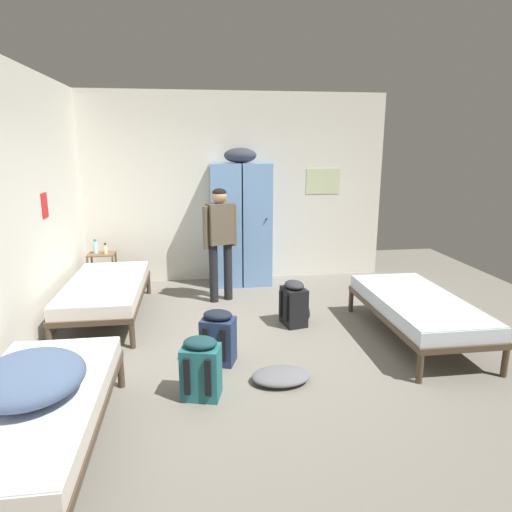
{
  "coord_description": "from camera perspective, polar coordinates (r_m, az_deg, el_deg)",
  "views": [
    {
      "loc": [
        -0.64,
        -4.39,
        2.11
      ],
      "look_at": [
        0.0,
        0.26,
        0.95
      ],
      "focal_mm": 31.67,
      "sensor_mm": 36.0,
      "label": 1
    }
  ],
  "objects": [
    {
      "name": "bed_left_front",
      "position": [
        3.52,
        -26.37,
        -17.1
      ],
      "size": [
        0.9,
        1.9,
        0.49
      ],
      "color": "#473828",
      "rests_on": "ground_plane"
    },
    {
      "name": "bedding_heap",
      "position": [
        3.41,
        -26.71,
        -13.55
      ],
      "size": [
        0.71,
        0.75,
        0.26
      ],
      "color": "slate",
      "rests_on": "bed_left_front"
    },
    {
      "name": "bed_left_rear",
      "position": [
        5.88,
        -18.47,
        -4.0
      ],
      "size": [
        0.9,
        1.9,
        0.49
      ],
      "color": "#473828",
      "rests_on": "ground_plane"
    },
    {
      "name": "backpack_teal",
      "position": [
        3.99,
        -6.91,
        -13.9
      ],
      "size": [
        0.37,
        0.38,
        0.55
      ],
      "color": "#23666B",
      "rests_on": "ground_plane"
    },
    {
      "name": "lotion_bottle",
      "position": [
        6.9,
        -18.48,
        0.83
      ],
      "size": [
        0.06,
        0.06,
        0.16
      ],
      "color": "beige",
      "rests_on": "shelf_unit"
    },
    {
      "name": "bed_right",
      "position": [
        5.3,
        19.67,
        -6.01
      ],
      "size": [
        0.9,
        1.9,
        0.49
      ],
      "color": "#473828",
      "rests_on": "ground_plane"
    },
    {
      "name": "water_bottle",
      "position": [
        6.98,
        -19.62,
        1.08
      ],
      "size": [
        0.07,
        0.07,
        0.21
      ],
      "color": "#B2DBEA",
      "rests_on": "shelf_unit"
    },
    {
      "name": "ground_plane",
      "position": [
        4.92,
        0.43,
        -11.56
      ],
      "size": [
        8.46,
        8.46,
        0.0
      ],
      "primitive_type": "plane",
      "color": "slate"
    },
    {
      "name": "shelf_unit",
      "position": [
        7.02,
        -18.8,
        -1.46
      ],
      "size": [
        0.38,
        0.3,
        0.57
      ],
      "color": "brown",
      "rests_on": "ground_plane"
    },
    {
      "name": "backpack_navy",
      "position": [
        4.54,
        -4.75,
        -10.23
      ],
      "size": [
        0.38,
        0.4,
        0.55
      ],
      "color": "navy",
      "rests_on": "ground_plane"
    },
    {
      "name": "locker_bank",
      "position": [
        6.89,
        -1.93,
        4.31
      ],
      "size": [
        0.9,
        0.55,
        2.07
      ],
      "color": "#6B93C6",
      "rests_on": "ground_plane"
    },
    {
      "name": "clothes_pile_grey",
      "position": [
        4.27,
        3.15,
        -14.91
      ],
      "size": [
        0.54,
        0.38,
        0.11
      ],
      "color": "slate",
      "rests_on": "ground_plane"
    },
    {
      "name": "backpack_black",
      "position": [
        5.45,
        4.9,
        -6.05
      ],
      "size": [
        0.38,
        0.36,
        0.55
      ],
      "color": "black",
      "rests_on": "ground_plane"
    },
    {
      "name": "room_backdrop",
      "position": [
        5.73,
        -13.79,
        6.82
      ],
      "size": [
        4.74,
        5.35,
        2.9
      ],
      "color": "silver",
      "rests_on": "ground_plane"
    },
    {
      "name": "person_traveler",
      "position": [
        6.11,
        -4.55,
        2.75
      ],
      "size": [
        0.47,
        0.3,
        1.56
      ],
      "color": "black",
      "rests_on": "ground_plane"
    }
  ]
}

